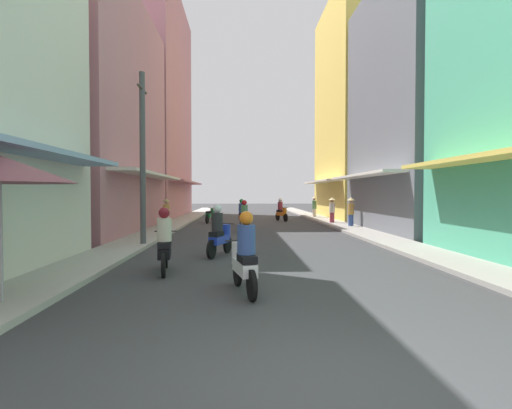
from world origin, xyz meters
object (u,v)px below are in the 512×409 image
(motorbike_maroon, at_px, (242,214))
(pedestrian_crossing, at_px, (351,211))
(vendor_umbrella, at_px, (0,169))
(motorbike_blue, at_px, (219,233))
(motorbike_green, at_px, (210,215))
(motorbike_black, at_px, (165,243))
(motorbike_white, at_px, (244,257))
(pedestrian_far, at_px, (332,209))
(motorbike_orange, at_px, (281,211))
(pedestrian_midway, at_px, (314,206))
(utility_pole, at_px, (143,158))
(motorbike_silver, at_px, (245,218))
(pedestrian_foreground, at_px, (166,212))

(motorbike_maroon, bearing_deg, pedestrian_crossing, -19.34)
(motorbike_maroon, bearing_deg, vendor_umbrella, -103.08)
(motorbike_blue, relative_size, pedestrian_crossing, 1.03)
(motorbike_green, bearing_deg, vendor_umbrella, -95.79)
(motorbike_green, distance_m, motorbike_black, 16.38)
(vendor_umbrella, bearing_deg, motorbike_white, 12.81)
(pedestrian_far, bearing_deg, motorbike_green, 167.38)
(motorbike_black, bearing_deg, motorbike_orange, 75.43)
(pedestrian_midway, bearing_deg, pedestrian_crossing, -87.02)
(motorbike_blue, relative_size, utility_pole, 0.28)
(pedestrian_far, xyz_separation_m, pedestrian_midway, (0.00, 5.95, 0.01))
(pedestrian_far, height_order, utility_pole, utility_pole)
(motorbike_white, height_order, pedestrian_midway, pedestrian_midway)
(motorbike_silver, xyz_separation_m, motorbike_maroon, (-0.14, 4.08, 0.00))
(pedestrian_crossing, relative_size, vendor_umbrella, 0.67)
(pedestrian_crossing, bearing_deg, motorbike_black, -123.11)
(motorbike_green, bearing_deg, motorbike_black, -89.54)
(motorbike_orange, bearing_deg, pedestrian_crossing, -60.13)
(vendor_umbrella, bearing_deg, pedestrian_crossing, 56.52)
(pedestrian_far, height_order, vendor_umbrella, vendor_umbrella)
(motorbike_orange, bearing_deg, utility_pole, -115.64)
(utility_pole, bearing_deg, pedestrian_foreground, 94.35)
(pedestrian_crossing, xyz_separation_m, vendor_umbrella, (-9.98, -15.09, 1.36))
(motorbike_white, xyz_separation_m, pedestrian_crossing, (5.98, 14.18, 0.25))
(motorbike_green, distance_m, vendor_umbrella, 19.56)
(motorbike_blue, distance_m, pedestrian_foreground, 10.41)
(motorbike_white, relative_size, pedestrian_far, 1.08)
(vendor_umbrella, bearing_deg, pedestrian_foreground, 90.50)
(motorbike_black, bearing_deg, vendor_umbrella, -124.95)
(pedestrian_foreground, distance_m, vendor_umbrella, 15.40)
(pedestrian_foreground, bearing_deg, motorbike_maroon, 24.28)
(motorbike_black, bearing_deg, motorbike_green, 90.46)
(motorbike_green, distance_m, motorbike_white, 18.59)
(motorbike_blue, xyz_separation_m, pedestrian_foreground, (-3.42, 9.83, 0.21))
(motorbike_orange, bearing_deg, motorbike_blue, -102.68)
(motorbike_green, xyz_separation_m, pedestrian_crossing, (8.02, -4.29, 0.45))
(motorbike_black, bearing_deg, motorbike_white, -47.72)
(pedestrian_foreground, relative_size, utility_pole, 0.26)
(pedestrian_far, xyz_separation_m, vendor_umbrella, (-9.53, -17.69, 1.37))
(motorbike_black, bearing_deg, motorbike_maroon, 82.38)
(motorbike_blue, xyz_separation_m, motorbike_maroon, (0.71, 11.69, 0.00))
(pedestrian_foreground, relative_size, vendor_umbrella, 0.64)
(motorbike_blue, bearing_deg, motorbike_black, -115.34)
(pedestrian_crossing, bearing_deg, utility_pole, -142.25)
(motorbike_green, bearing_deg, pedestrian_midway, 29.36)
(motorbike_green, bearing_deg, motorbike_white, -83.72)
(motorbike_black, relative_size, pedestrian_midway, 1.07)
(motorbike_green, bearing_deg, utility_pole, -97.41)
(motorbike_orange, height_order, pedestrian_midway, pedestrian_midway)
(motorbike_white, xyz_separation_m, motorbike_black, (-1.90, 2.09, 0.00))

